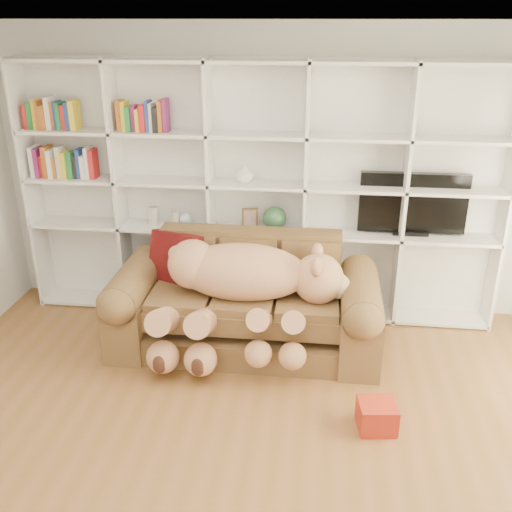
# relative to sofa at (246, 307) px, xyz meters

# --- Properties ---
(floor) EXTENTS (5.00, 5.00, 0.00)m
(floor) POSITION_rel_sofa_xyz_m (0.03, -1.66, -0.36)
(floor) COLOR brown
(floor) RESTS_ON ground
(ceiling) EXTENTS (5.00, 5.00, 0.00)m
(ceiling) POSITION_rel_sofa_xyz_m (0.03, -1.66, 2.34)
(ceiling) COLOR white
(ceiling) RESTS_ON wall_back
(wall_back) EXTENTS (5.00, 0.02, 2.70)m
(wall_back) POSITION_rel_sofa_xyz_m (0.03, 0.84, 0.99)
(wall_back) COLOR silver
(wall_back) RESTS_ON floor
(bookshelf) EXTENTS (4.43, 0.35, 2.40)m
(bookshelf) POSITION_rel_sofa_xyz_m (-0.21, 0.71, 0.94)
(bookshelf) COLOR white
(bookshelf) RESTS_ON floor
(sofa) EXTENTS (2.30, 0.99, 0.97)m
(sofa) POSITION_rel_sofa_xyz_m (0.00, 0.00, 0.00)
(sofa) COLOR brown
(sofa) RESTS_ON floor
(teddy_bear) EXTENTS (1.62, 0.91, 0.94)m
(teddy_bear) POSITION_rel_sofa_xyz_m (-0.00, -0.19, 0.30)
(teddy_bear) COLOR tan
(teddy_bear) RESTS_ON sofa
(throw_pillow) EXTENTS (0.53, 0.41, 0.49)m
(throw_pillow) POSITION_rel_sofa_xyz_m (-0.65, 0.16, 0.36)
(throw_pillow) COLOR #4E0D0D
(throw_pillow) RESTS_ON sofa
(gift_box) EXTENTS (0.29, 0.28, 0.21)m
(gift_box) POSITION_rel_sofa_xyz_m (1.08, -1.03, -0.26)
(gift_box) COLOR #AF2A17
(gift_box) RESTS_ON floor
(tv) EXTENTS (0.97, 0.18, 0.57)m
(tv) POSITION_rel_sofa_xyz_m (1.44, 0.70, 0.78)
(tv) COLOR black
(tv) RESTS_ON bookshelf
(picture_frame) EXTENTS (0.15, 0.05, 0.19)m
(picture_frame) POSITION_rel_sofa_xyz_m (-0.04, 0.65, 0.61)
(picture_frame) COLOR brown
(picture_frame) RESTS_ON bookshelf
(green_vase) EXTENTS (0.22, 0.22, 0.22)m
(green_vase) POSITION_rel_sofa_xyz_m (0.19, 0.65, 0.61)
(green_vase) COLOR #2F5C36
(green_vase) RESTS_ON bookshelf
(figurine_tall) EXTENTS (0.11, 0.11, 0.17)m
(figurine_tall) POSITION_rel_sofa_xyz_m (-0.99, 0.65, 0.59)
(figurine_tall) COLOR beige
(figurine_tall) RESTS_ON bookshelf
(figurine_short) EXTENTS (0.10, 0.10, 0.14)m
(figurine_short) POSITION_rel_sofa_xyz_m (-0.77, 0.65, 0.57)
(figurine_short) COLOR beige
(figurine_short) RESTS_ON bookshelf
(snow_globe) EXTENTS (0.12, 0.12, 0.12)m
(snow_globe) POSITION_rel_sofa_xyz_m (-0.66, 0.65, 0.57)
(snow_globe) COLOR white
(snow_globe) RESTS_ON bookshelf
(shelf_vase) EXTENTS (0.17, 0.17, 0.17)m
(shelf_vase) POSITION_rel_sofa_xyz_m (-0.09, 0.65, 1.04)
(shelf_vase) COLOR white
(shelf_vase) RESTS_ON bookshelf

